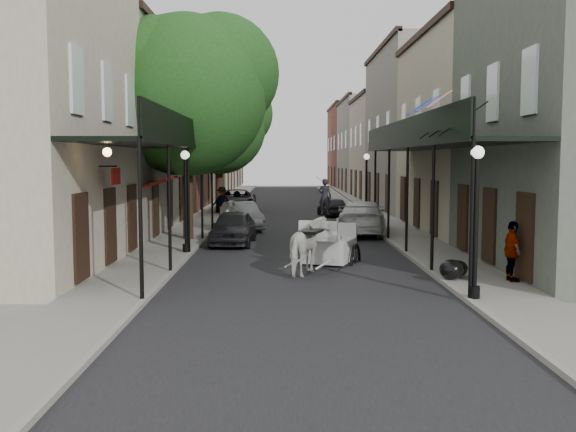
{
  "coord_description": "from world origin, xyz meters",
  "views": [
    {
      "loc": [
        -0.62,
        -17.38,
        3.49
      ],
      "look_at": [
        -0.38,
        4.2,
        1.6
      ],
      "focal_mm": 40.0,
      "sensor_mm": 36.0,
      "label": 1
    }
  ],
  "objects_px": {
    "carriage": "(332,229)",
    "car_right_far": "(333,207)",
    "car_left_near": "(233,227)",
    "car_left_far": "(237,201)",
    "lamppost_right_far": "(366,186)",
    "pedestrian_sidewalk_right": "(512,251)",
    "tree_near": "(197,89)",
    "car_right_near": "(361,218)",
    "lamppost_left": "(186,200)",
    "horse": "(309,246)",
    "pedestrian_sidewalk_left": "(222,201)",
    "pedestrian_walking": "(232,218)",
    "lamppost_right_near": "(476,220)",
    "car_left_mid": "(242,216)",
    "tree_far": "(225,123)"
  },
  "relations": [
    {
      "from": "tree_near",
      "to": "tree_far",
      "type": "bearing_deg",
      "value": 90.19
    },
    {
      "from": "tree_far",
      "to": "lamppost_left",
      "type": "height_order",
      "value": "tree_far"
    },
    {
      "from": "pedestrian_walking",
      "to": "car_left_mid",
      "type": "relative_size",
      "value": 0.4
    },
    {
      "from": "horse",
      "to": "car_right_near",
      "type": "bearing_deg",
      "value": -85.97
    },
    {
      "from": "car_left_near",
      "to": "car_left_far",
      "type": "height_order",
      "value": "car_left_far"
    },
    {
      "from": "carriage",
      "to": "pedestrian_walking",
      "type": "distance_m",
      "value": 8.31
    },
    {
      "from": "lamppost_right_far",
      "to": "car_left_far",
      "type": "height_order",
      "value": "lamppost_right_far"
    },
    {
      "from": "lamppost_right_far",
      "to": "lamppost_left",
      "type": "bearing_deg",
      "value": -124.35
    },
    {
      "from": "lamppost_right_near",
      "to": "horse",
      "type": "xyz_separation_m",
      "value": [
        -3.86,
        3.95,
        -1.18
      ]
    },
    {
      "from": "pedestrian_walking",
      "to": "car_left_far",
      "type": "distance_m",
      "value": 13.74
    },
    {
      "from": "lamppost_left",
      "to": "car_left_far",
      "type": "relative_size",
      "value": 0.68
    },
    {
      "from": "carriage",
      "to": "car_right_far",
      "type": "height_order",
      "value": "carriage"
    },
    {
      "from": "horse",
      "to": "car_left_near",
      "type": "height_order",
      "value": "horse"
    },
    {
      "from": "pedestrian_sidewalk_left",
      "to": "car_right_near",
      "type": "distance_m",
      "value": 11.6
    },
    {
      "from": "lamppost_right_far",
      "to": "pedestrian_sidewalk_right",
      "type": "height_order",
      "value": "lamppost_right_far"
    },
    {
      "from": "tree_near",
      "to": "car_right_near",
      "type": "height_order",
      "value": "tree_near"
    },
    {
      "from": "carriage",
      "to": "pedestrian_sidewalk_left",
      "type": "relative_size",
      "value": 1.66
    },
    {
      "from": "car_left_far",
      "to": "lamppost_right_near",
      "type": "bearing_deg",
      "value": -75.9
    },
    {
      "from": "lamppost_left",
      "to": "pedestrian_sidewalk_left",
      "type": "xyz_separation_m",
      "value": [
        -0.1,
        15.49,
        -1.05
      ]
    },
    {
      "from": "carriage",
      "to": "tree_far",
      "type": "bearing_deg",
      "value": 124.73
    },
    {
      "from": "horse",
      "to": "car_right_far",
      "type": "xyz_separation_m",
      "value": [
        2.36,
        20.36,
        -0.27
      ]
    },
    {
      "from": "horse",
      "to": "pedestrian_sidewalk_left",
      "type": "xyz_separation_m",
      "value": [
        -4.44,
        19.54,
        0.13
      ]
    },
    {
      "from": "lamppost_right_near",
      "to": "tree_near",
      "type": "bearing_deg",
      "value": 124.27
    },
    {
      "from": "tree_far",
      "to": "lamppost_right_near",
      "type": "height_order",
      "value": "tree_far"
    },
    {
      "from": "pedestrian_walking",
      "to": "car_right_near",
      "type": "height_order",
      "value": "pedestrian_walking"
    },
    {
      "from": "pedestrian_walking",
      "to": "car_left_far",
      "type": "bearing_deg",
      "value": 93.34
    },
    {
      "from": "carriage",
      "to": "car_right_near",
      "type": "xyz_separation_m",
      "value": [
        2.01,
        8.02,
        -0.34
      ]
    },
    {
      "from": "carriage",
      "to": "pedestrian_sidewalk_right",
      "type": "xyz_separation_m",
      "value": [
        4.66,
        -4.34,
        -0.17
      ]
    },
    {
      "from": "car_left_mid",
      "to": "car_left_far",
      "type": "xyz_separation_m",
      "value": [
        -1.0,
        10.84,
        0.07
      ]
    },
    {
      "from": "lamppost_right_far",
      "to": "carriage",
      "type": "xyz_separation_m",
      "value": [
        -2.96,
        -13.49,
        -0.92
      ]
    },
    {
      "from": "carriage",
      "to": "pedestrian_walking",
      "type": "relative_size",
      "value": 1.75
    },
    {
      "from": "tree_near",
      "to": "car_left_far",
      "type": "xyz_separation_m",
      "value": [
        0.6,
        15.32,
        -5.73
      ]
    },
    {
      "from": "pedestrian_sidewalk_left",
      "to": "car_left_mid",
      "type": "bearing_deg",
      "value": 98.43
    },
    {
      "from": "pedestrian_sidewalk_left",
      "to": "carriage",
      "type": "bearing_deg",
      "value": 102.71
    },
    {
      "from": "tree_far",
      "to": "pedestrian_sidewalk_right",
      "type": "relative_size",
      "value": 5.11
    },
    {
      "from": "lamppost_right_near",
      "to": "carriage",
      "type": "distance_m",
      "value": 7.2
    },
    {
      "from": "pedestrian_walking",
      "to": "car_right_far",
      "type": "xyz_separation_m",
      "value": [
        5.46,
        10.52,
        -0.23
      ]
    },
    {
      "from": "lamppost_right_far",
      "to": "pedestrian_walking",
      "type": "relative_size",
      "value": 2.23
    },
    {
      "from": "car_left_near",
      "to": "car_left_far",
      "type": "xyz_separation_m",
      "value": [
        -1.0,
        16.5,
        0.06
      ]
    },
    {
      "from": "lamppost_right_far",
      "to": "car_right_far",
      "type": "xyz_separation_m",
      "value": [
        -1.5,
        4.31,
        -1.45
      ]
    },
    {
      "from": "tree_far",
      "to": "pedestrian_walking",
      "type": "bearing_deg",
      "value": -83.62
    },
    {
      "from": "horse",
      "to": "carriage",
      "type": "distance_m",
      "value": 2.72
    },
    {
      "from": "lamppost_right_far",
      "to": "horse",
      "type": "bearing_deg",
      "value": -103.51
    },
    {
      "from": "horse",
      "to": "pedestrian_sidewalk_right",
      "type": "distance_m",
      "value": 5.84
    },
    {
      "from": "lamppost_left",
      "to": "pedestrian_sidewalk_left",
      "type": "height_order",
      "value": "lamppost_left"
    },
    {
      "from": "pedestrian_sidewalk_right",
      "to": "car_right_near",
      "type": "bearing_deg",
      "value": 10.18
    },
    {
      "from": "pedestrian_walking",
      "to": "car_right_near",
      "type": "distance_m",
      "value": 6.06
    },
    {
      "from": "lamppost_right_near",
      "to": "car_left_far",
      "type": "height_order",
      "value": "lamppost_right_near"
    },
    {
      "from": "car_left_far",
      "to": "car_right_far",
      "type": "height_order",
      "value": "car_left_far"
    },
    {
      "from": "lamppost_right_near",
      "to": "car_left_mid",
      "type": "xyz_separation_m",
      "value": [
        -6.7,
        16.66,
        -1.36
      ]
    }
  ]
}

